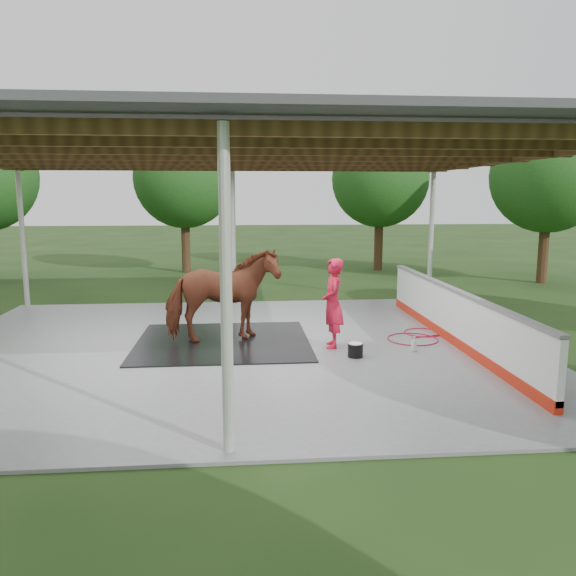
{
  "coord_description": "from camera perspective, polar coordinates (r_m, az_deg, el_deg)",
  "views": [
    {
      "loc": [
        0.15,
        -11.11,
        3.09
      ],
      "look_at": [
        1.12,
        -0.06,
        1.27
      ],
      "focal_mm": 35.0,
      "sensor_mm": 36.0,
      "label": 1
    }
  ],
  "objects": [
    {
      "name": "pavilion_structure",
      "position": [
        11.15,
        -5.96,
        13.79
      ],
      "size": [
        12.6,
        10.6,
        4.05
      ],
      "color": "beige",
      "rests_on": "ground"
    },
    {
      "name": "rubber_mat",
      "position": [
        11.94,
        -6.6,
        -5.41
      ],
      "size": [
        3.59,
        3.36,
        0.03
      ],
      "primitive_type": "cube",
      "color": "black",
      "rests_on": "concrete_slab"
    },
    {
      "name": "ground",
      "position": [
        11.54,
        -5.63,
        -6.25
      ],
      "size": [
        100.0,
        100.0,
        0.0
      ],
      "primitive_type": "plane",
      "color": "#1E3814"
    },
    {
      "name": "soap_bottle_a",
      "position": [
        11.41,
        12.67,
        -5.56
      ],
      "size": [
        0.15,
        0.15,
        0.3
      ],
      "primitive_type": "imported",
      "rotation": [
        0.0,
        0.0,
        0.3
      ],
      "color": "silver",
      "rests_on": "concrete_slab"
    },
    {
      "name": "handler",
      "position": [
        11.34,
        4.58,
        -1.55
      ],
      "size": [
        0.48,
        0.69,
        1.81
      ],
      "primitive_type": "imported",
      "rotation": [
        0.0,
        0.0,
        -1.64
      ],
      "color": "red",
      "rests_on": "concrete_slab"
    },
    {
      "name": "horse",
      "position": [
        11.73,
        -6.69,
        -0.76
      ],
      "size": [
        2.47,
        1.53,
        1.94
      ],
      "primitive_type": "imported",
      "rotation": [
        0.0,
        0.0,
        1.79
      ],
      "color": "brown",
      "rests_on": "rubber_mat"
    },
    {
      "name": "soap_bottle_b",
      "position": [
        11.63,
        6.34,
        -5.47
      ],
      "size": [
        0.09,
        0.09,
        0.16
      ],
      "primitive_type": "imported",
      "rotation": [
        0.0,
        0.0,
        -0.29
      ],
      "color": "#338CD8",
      "rests_on": "concrete_slab"
    },
    {
      "name": "tree_belt",
      "position": [
        12.04,
        -4.42,
        12.63
      ],
      "size": [
        28.0,
        28.0,
        5.8
      ],
      "color": "#382314",
      "rests_on": "ground"
    },
    {
      "name": "dasher_board",
      "position": [
        12.23,
        16.44,
        -2.84
      ],
      "size": [
        0.16,
        8.0,
        1.15
      ],
      "color": "red",
      "rests_on": "concrete_slab"
    },
    {
      "name": "wash_bucket",
      "position": [
        10.84,
        6.86,
        -6.25
      ],
      "size": [
        0.29,
        0.29,
        0.27
      ],
      "color": "black",
      "rests_on": "concrete_slab"
    },
    {
      "name": "hose_coil",
      "position": [
        12.6,
        12.96,
        -4.82
      ],
      "size": [
        1.91,
        1.51,
        0.02
      ],
      "color": "#B00C2F",
      "rests_on": "concrete_slab"
    },
    {
      "name": "concrete_slab",
      "position": [
        11.53,
        -5.63,
        -6.13
      ],
      "size": [
        12.0,
        10.0,
        0.05
      ],
      "primitive_type": "cube",
      "color": "slate",
      "rests_on": "ground"
    }
  ]
}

